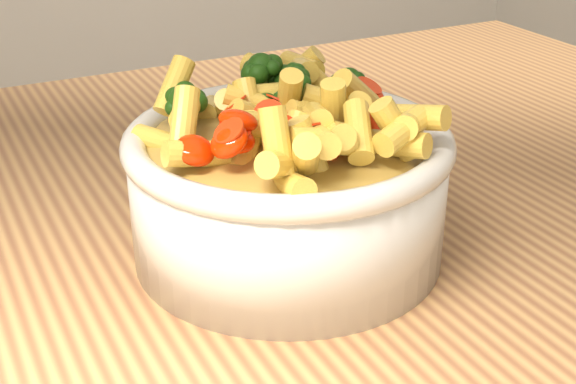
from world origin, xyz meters
name	(u,v)px	position (x,y,z in m)	size (l,w,h in m)	color
table	(228,327)	(0.00, 0.00, 0.80)	(1.20, 0.80, 0.90)	tan
serving_bowl	(288,190)	(0.02, -0.07, 0.95)	(0.22, 0.22, 0.10)	silver
pasta_salad	(288,109)	(0.02, -0.07, 1.01)	(0.17, 0.17, 0.04)	#FFE250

